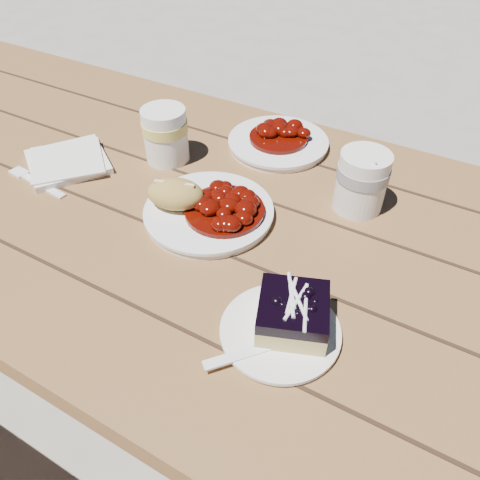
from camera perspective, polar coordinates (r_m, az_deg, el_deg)
The scene contains 14 objects.
ground at distance 1.46m, azimuth -4.12°, elevation -19.32°, with size 60.00×60.00×0.00m, color gray.
picnic_table at distance 0.98m, azimuth -5.79°, elevation -3.00°, with size 2.00×1.55×0.75m.
main_plate at distance 0.84m, azimuth -3.82°, elevation 3.36°, with size 0.23×0.23×0.02m, color white.
goulash_stew at distance 0.81m, azimuth -1.93°, elevation 4.48°, with size 0.14×0.14×0.04m, color #520902, non-canonical shape.
bread_roll at distance 0.83m, azimuth -7.88°, elevation 5.59°, with size 0.10×0.07×0.05m, color #B18F44.
dessert_plate at distance 0.66m, azimuth 4.92°, elevation -11.10°, with size 0.16×0.16×0.01m, color white.
blueberry_cake at distance 0.65m, azimuth 6.47°, elevation -8.86°, with size 0.12×0.12×0.05m.
fork_dessert at distance 0.63m, azimuth 1.06°, elevation -13.51°, with size 0.03×0.16×0.01m, color white, non-canonical shape.
coffee_cup at distance 0.86m, azimuth 14.58°, elevation 6.91°, with size 0.09×0.09×0.11m, color white.
napkin_stack at distance 1.04m, azimuth -20.25°, elevation 8.92°, with size 0.15×0.15×0.01m, color white.
fork_table at distance 0.99m, azimuth -22.96°, elevation 6.17°, with size 0.03×0.16×0.01m, color white, non-canonical shape.
second_plate at distance 1.04m, azimuth 4.66°, elevation 11.68°, with size 0.21×0.21×0.02m, color white.
second_stew at distance 1.02m, azimuth 4.75°, elevation 13.07°, with size 0.13×0.13×0.04m, color #520902, non-canonical shape.
second_cup at distance 0.98m, azimuth -9.06°, elevation 12.52°, with size 0.09×0.09×0.11m, color white.
Camera 1 is at (0.42, -0.55, 1.29)m, focal length 35.00 mm.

